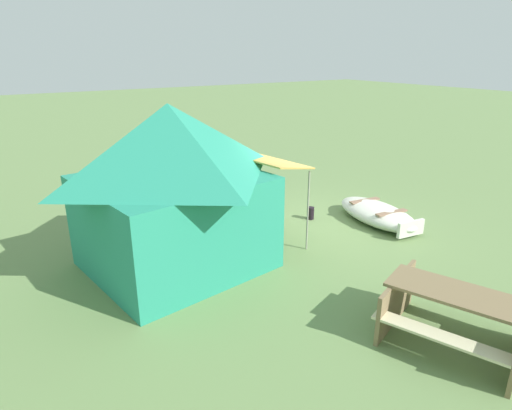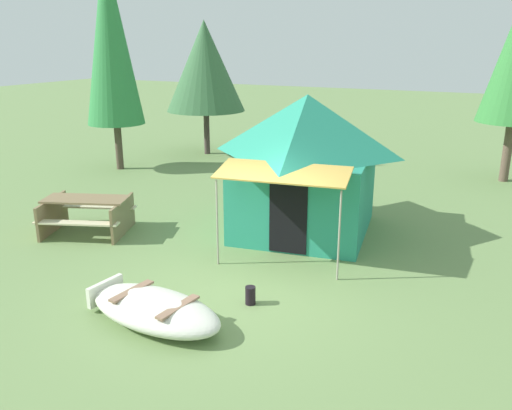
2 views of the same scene
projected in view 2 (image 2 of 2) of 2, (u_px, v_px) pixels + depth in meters
The scene contains 8 objects.
ground_plane at pixel (237, 288), 9.11m from camera, with size 80.00×80.00×0.00m, color #6A874E.
beached_rowboat at pixel (154, 309), 7.93m from camera, with size 2.46×1.37×0.45m.
canvas_cabin_tent at pixel (306, 162), 11.44m from camera, with size 3.37×4.37×3.02m.
picnic_table at pixel (87, 212), 11.63m from camera, with size 2.20×1.97×0.80m.
cooler_box at pixel (271, 235), 11.12m from camera, with size 0.55×0.35×0.37m, color #BA2930.
fuel_can at pixel (250, 295), 8.53m from camera, with size 0.17×0.17×0.30m, color black.
pine_tree_back_left at pixel (205, 66), 19.06m from camera, with size 2.87×2.87×4.82m.
pine_tree_far_center at pixel (110, 37), 16.38m from camera, with size 1.83×1.83×6.95m.
Camera 2 is at (3.91, -7.29, 4.09)m, focal length 36.96 mm.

